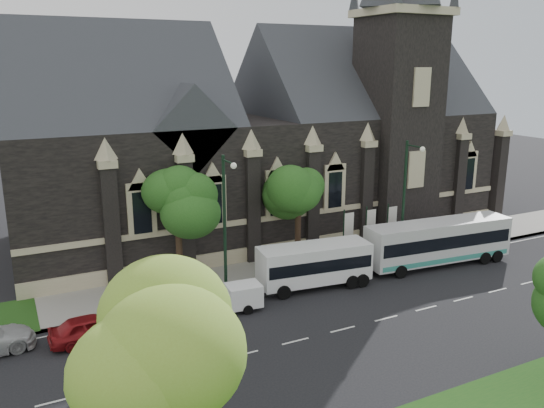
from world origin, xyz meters
TOP-DOWN VIEW (x-y plane):
  - ground at (0.00, 0.00)m, footprint 160.00×160.00m
  - sidewalk at (0.00, 9.50)m, footprint 80.00×5.00m
  - museum at (5.12, 18.78)m, footprint 40.00×17.70m
  - tree_park_near at (-11.77, -8.77)m, footprint 4.42×4.42m
  - tree_walk_right at (3.21, 10.71)m, footprint 4.08×4.08m
  - tree_walk_left at (-5.80, 10.70)m, footprint 3.91×3.91m
  - street_lamp_near at (10.00, 7.09)m, footprint 0.36×1.88m
  - street_lamp_mid at (-4.00, 7.09)m, footprint 0.36×1.88m
  - banner_flag_left at (6.29, 9.00)m, footprint 0.90×0.10m
  - banner_flag_center at (8.29, 9.00)m, footprint 0.90×0.10m
  - banner_flag_right at (10.29, 9.00)m, footprint 0.90×0.10m
  - tour_coach at (11.80, 5.37)m, footprint 11.39×3.42m
  - shuttle_bus at (1.69, 5.92)m, footprint 7.63×3.32m
  - box_trailer at (-3.86, 4.85)m, footprint 2.99×1.76m
  - sedan at (-7.82, 5.16)m, footprint 4.34×1.62m
  - car_far_red at (-12.63, 4.89)m, footprint 4.38×1.93m

SIDE VIEW (x-z plane):
  - ground at x=0.00m, z-range 0.00..0.00m
  - sidewalk at x=0.00m, z-range 0.00..0.15m
  - sedan at x=-7.82m, z-range 0.00..1.42m
  - car_far_red at x=-12.63m, z-range 0.00..1.47m
  - box_trailer at x=-3.86m, z-range 0.11..1.68m
  - shuttle_bus at x=1.69m, z-range 0.22..3.08m
  - tour_coach at x=11.80m, z-range 0.15..3.43m
  - banner_flag_left at x=6.29m, z-range 0.38..4.38m
  - banner_flag_center at x=8.29m, z-range 0.38..4.38m
  - banner_flag_right at x=10.29m, z-range 0.38..4.38m
  - street_lamp_near at x=10.00m, z-range 0.61..9.61m
  - street_lamp_mid at x=-4.00m, z-range 0.61..9.61m
  - tree_walk_left at x=-5.80m, z-range 1.91..9.55m
  - tree_walk_right at x=3.21m, z-range 1.92..9.72m
  - tree_park_near at x=-11.77m, z-range 2.14..10.70m
  - museum at x=5.12m, z-range -6.78..23.12m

